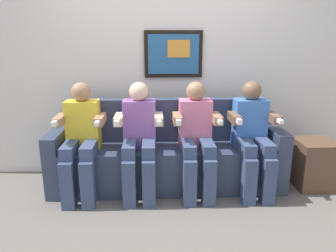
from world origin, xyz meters
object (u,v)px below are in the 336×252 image
Objects in this scene: person_leftmost at (81,136)px; side_table_right at (314,164)px; person_rightmost at (252,134)px; person_left_center at (139,135)px; person_right_center at (196,135)px; couch at (167,157)px.

side_table_right is (2.38, 0.06, -0.36)m from person_leftmost.
person_rightmost is 2.22× the size of side_table_right.
person_left_center is 1.00× the size of person_right_center.
couch is 2.14× the size of person_leftmost.
couch is 0.44m from person_right_center.
person_leftmost is at bearing -178.52° from side_table_right.
couch is 0.90m from person_leftmost.
person_rightmost is at bearing 0.00° from person_right_center.
person_left_center reaches higher than side_table_right.
couch is 2.14× the size of person_right_center.
person_rightmost is (0.84, -0.17, 0.29)m from couch.
person_right_center is at bearing 0.00° from person_leftmost.
person_leftmost is 1.67m from person_rightmost.
person_leftmost is 2.40m from side_table_right.
person_leftmost is at bearing -168.60° from couch.
person_leftmost is 2.22× the size of side_table_right.
person_right_center is 1.31m from side_table_right.
side_table_right is at bearing 2.79° from person_right_center.
person_leftmost reaches higher than couch.
person_left_center and person_rightmost have the same top height.
person_leftmost is 1.00× the size of person_right_center.
person_right_center and person_rightmost have the same top height.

